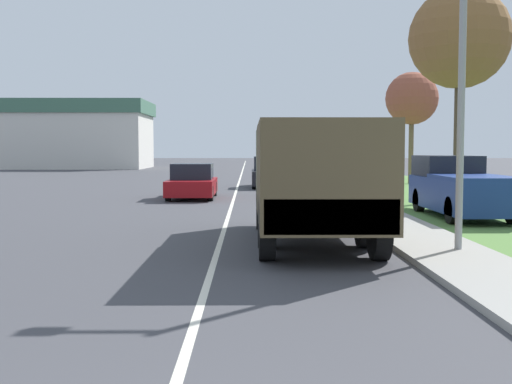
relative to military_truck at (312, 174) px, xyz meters
The scene contains 12 objects.
ground_plane 28.56m from the military_truck, 94.08° to the left, with size 180.00×180.00×0.00m, color #424247.
lane_centre_stripe 28.56m from the military_truck, 94.08° to the left, with size 0.12×120.00×0.00m.
sidewalk_right 28.60m from the military_truck, 85.04° to the left, with size 1.80×120.00×0.12m.
grass_strip_right 29.31m from the military_truck, 76.42° to the left, with size 7.00×120.00×0.02m.
military_truck is the anchor object (origin of this frame).
car_nearest_ahead 13.19m from the military_truck, 106.60° to the left, with size 1.88×4.24×1.45m.
car_second_ahead 20.09m from the military_truck, 90.92° to the left, with size 1.85×4.59×1.65m.
pickup_truck 7.32m from the military_truck, 46.61° to the left, with size 1.91×5.25×1.83m.
lamp_post 3.83m from the military_truck, 33.31° to the right, with size 1.69×0.24×6.30m.
tree_mid_right 14.35m from the military_truck, 59.02° to the left, with size 3.99×3.99×8.42m.
tree_far_right 24.79m from the military_truck, 70.92° to the left, with size 3.03×3.03×6.46m.
building_distant 55.94m from the military_truck, 109.90° to the left, with size 14.51×10.01×6.86m.
Camera 1 is at (0.66, -2.51, 2.10)m, focal length 45.00 mm.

